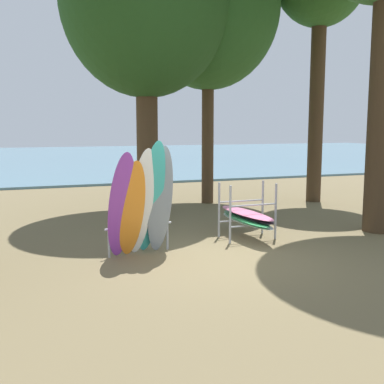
# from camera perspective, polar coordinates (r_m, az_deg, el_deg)

# --- Properties ---
(ground_plane) EXTENTS (80.00, 80.00, 0.00)m
(ground_plane) POSITION_cam_1_polar(r_m,az_deg,el_deg) (9.16, 3.46, -8.00)
(ground_plane) COLOR brown
(lake_water) EXTENTS (80.00, 36.00, 0.10)m
(lake_water) POSITION_cam_1_polar(r_m,az_deg,el_deg) (38.16, -14.71, 3.97)
(lake_water) COLOR slate
(lake_water) RESTS_ON ground
(tree_far_right_back) EXTENTS (4.45, 4.45, 8.73)m
(tree_far_right_back) POSITION_cam_1_polar(r_m,az_deg,el_deg) (15.93, 1.94, 21.12)
(tree_far_right_back) COLOR #4C3823
(tree_far_right_back) RESTS_ON ground
(leaning_board_pile) EXTENTS (1.42, 0.96, 2.24)m
(leaning_board_pile) POSITION_cam_1_polar(r_m,az_deg,el_deg) (9.20, -5.98, -1.34)
(leaning_board_pile) COLOR purple
(leaning_board_pile) RESTS_ON ground
(board_storage_rack) EXTENTS (1.15, 2.13, 1.25)m
(board_storage_rack) POSITION_cam_1_polar(r_m,az_deg,el_deg) (10.78, 6.53, -2.89)
(board_storage_rack) COLOR #9EA0A5
(board_storage_rack) RESTS_ON ground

